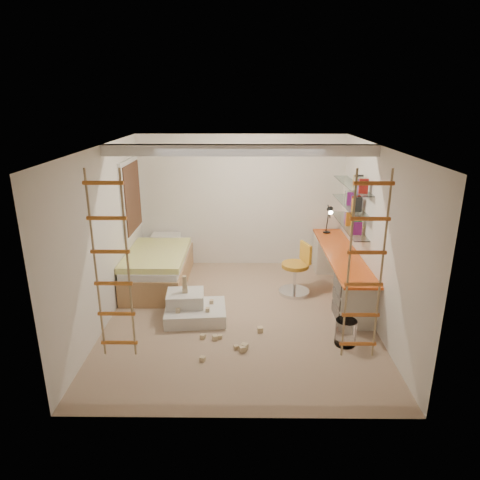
{
  "coord_description": "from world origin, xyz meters",
  "views": [
    {
      "loc": [
        0.06,
        -5.97,
        3.23
      ],
      "look_at": [
        0.0,
        0.3,
        1.15
      ],
      "focal_mm": 32.0,
      "sensor_mm": 36.0,
      "label": 1
    }
  ],
  "objects_px": {
    "desk": "(340,271)",
    "play_platform": "(193,309)",
    "bed": "(159,267)",
    "swivel_chair": "(296,275)"
  },
  "relations": [
    {
      "from": "desk",
      "to": "play_platform",
      "type": "bearing_deg",
      "value": -158.9
    },
    {
      "from": "bed",
      "to": "swivel_chair",
      "type": "bearing_deg",
      "value": -9.15
    },
    {
      "from": "swivel_chair",
      "to": "play_platform",
      "type": "distance_m",
      "value": 1.93
    },
    {
      "from": "bed",
      "to": "play_platform",
      "type": "bearing_deg",
      "value": -59.96
    },
    {
      "from": "desk",
      "to": "swivel_chair",
      "type": "bearing_deg",
      "value": -177.74
    },
    {
      "from": "bed",
      "to": "swivel_chair",
      "type": "height_order",
      "value": "swivel_chair"
    },
    {
      "from": "desk",
      "to": "play_platform",
      "type": "xyz_separation_m",
      "value": [
        -2.44,
        -0.94,
        -0.25
      ]
    },
    {
      "from": "desk",
      "to": "bed",
      "type": "relative_size",
      "value": 1.4
    },
    {
      "from": "bed",
      "to": "play_platform",
      "type": "relative_size",
      "value": 2.06
    },
    {
      "from": "desk",
      "to": "play_platform",
      "type": "distance_m",
      "value": 2.63
    }
  ]
}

